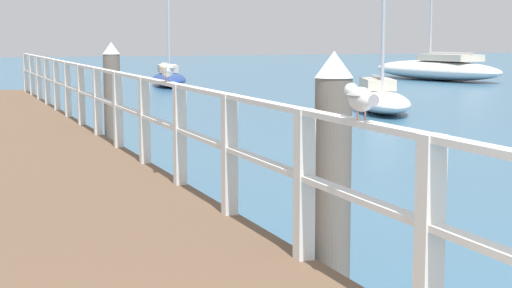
# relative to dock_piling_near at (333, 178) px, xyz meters

# --- Properties ---
(pier_deck) EXTENTS (3.05, 23.98, 0.47)m
(pier_deck) POSITION_rel_dock_piling_near_xyz_m (-1.82, 7.68, -0.74)
(pier_deck) COLOR brown
(pier_deck) RESTS_ON ground_plane
(pier_railing) EXTENTS (0.12, 22.50, 1.08)m
(pier_railing) POSITION_rel_dock_piling_near_xyz_m (-0.38, 7.68, 0.15)
(pier_railing) COLOR silver
(pier_railing) RESTS_ON pier_deck
(dock_piling_near) EXTENTS (0.29, 0.29, 1.94)m
(dock_piling_near) POSITION_rel_dock_piling_near_xyz_m (0.00, 0.00, 0.00)
(dock_piling_near) COLOR #6B6056
(dock_piling_near) RESTS_ON ground_plane
(dock_piling_far) EXTENTS (0.29, 0.29, 1.94)m
(dock_piling_far) POSITION_rel_dock_piling_near_xyz_m (0.00, 8.39, 0.00)
(dock_piling_far) COLOR #6B6056
(dock_piling_far) RESTS_ON ground_plane
(seagull_foreground) EXTENTS (0.20, 0.48, 0.21)m
(seagull_foreground) POSITION_rel_dock_piling_near_xyz_m (-0.38, -1.13, 0.70)
(seagull_foreground) COLOR white
(seagull_foreground) RESTS_ON pier_railing
(seagull_background) EXTENTS (0.27, 0.44, 0.21)m
(seagull_background) POSITION_rel_dock_piling_near_xyz_m (-0.38, 3.35, 0.70)
(seagull_background) COLOR white
(seagull_background) RESTS_ON pier_railing
(boat_0) EXTENTS (3.72, 8.28, 11.04)m
(boat_0) POSITION_rel_dock_piling_near_xyz_m (18.85, 27.32, -0.46)
(boat_0) COLOR white
(boat_0) RESTS_ON ground_plane
(boat_1) EXTENTS (2.77, 4.62, 4.85)m
(boat_1) POSITION_rel_dock_piling_near_xyz_m (8.40, 14.09, -0.62)
(boat_1) COLOR white
(boat_1) RESTS_ON ground_plane
(boat_4) EXTENTS (2.09, 4.70, 4.81)m
(boat_4) POSITION_rel_dock_piling_near_xyz_m (6.08, 27.25, -0.63)
(boat_4) COLOR navy
(boat_4) RESTS_ON ground_plane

